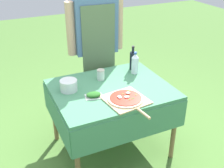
{
  "coord_description": "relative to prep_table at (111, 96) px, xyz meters",
  "views": [
    {
      "loc": [
        -1.0,
        -2.18,
        2.06
      ],
      "look_at": [
        0.01,
        0.0,
        0.79
      ],
      "focal_mm": 45.0,
      "sensor_mm": 36.0,
      "label": 1
    }
  ],
  "objects": [
    {
      "name": "ground_plane",
      "position": [
        0.0,
        0.0,
        -0.65
      ],
      "size": [
        12.0,
        12.0,
        0.0
      ],
      "primitive_type": "plane",
      "color": "#517F38"
    },
    {
      "name": "herb_container",
      "position": [
        -0.22,
        -0.09,
        0.11
      ],
      "size": [
        0.18,
        0.15,
        0.04
      ],
      "rotation": [
        0.0,
        0.0,
        -0.21
      ],
      "color": "silver",
      "rests_on": "prep_table"
    },
    {
      "name": "pizza_on_peel",
      "position": [
        0.02,
        -0.27,
        0.11
      ],
      "size": [
        0.39,
        0.55,
        0.05
      ],
      "rotation": [
        0.0,
        0.0,
        0.12
      ],
      "color": "#D1B27F",
      "rests_on": "prep_table"
    },
    {
      "name": "prep_table",
      "position": [
        0.0,
        0.0,
        0.0
      ],
      "size": [
        1.15,
        0.93,
        0.75
      ],
      "color": "#478960",
      "rests_on": "ground"
    },
    {
      "name": "oil_bottle",
      "position": [
        0.39,
        0.3,
        0.2
      ],
      "size": [
        0.07,
        0.07,
        0.27
      ],
      "color": "black",
      "rests_on": "prep_table"
    },
    {
      "name": "person_cook",
      "position": [
        0.11,
        0.66,
        0.38
      ],
      "size": [
        0.65,
        0.24,
        1.74
      ],
      "rotation": [
        0.0,
        0.0,
        3.08
      ],
      "color": "#4C4C51",
      "rests_on": "ground"
    },
    {
      "name": "sauce_jar",
      "position": [
        -0.02,
        0.21,
        0.14
      ],
      "size": [
        0.08,
        0.08,
        0.11
      ],
      "color": "silver",
      "rests_on": "prep_table"
    },
    {
      "name": "water_bottle",
      "position": [
        0.37,
        0.2,
        0.2
      ],
      "size": [
        0.08,
        0.08,
        0.24
      ],
      "color": "silver",
      "rests_on": "prep_table"
    },
    {
      "name": "mixing_tub",
      "position": [
        -0.39,
        0.12,
        0.14
      ],
      "size": [
        0.17,
        0.17,
        0.11
      ],
      "primitive_type": "cylinder",
      "color": "silver",
      "rests_on": "prep_table"
    }
  ]
}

